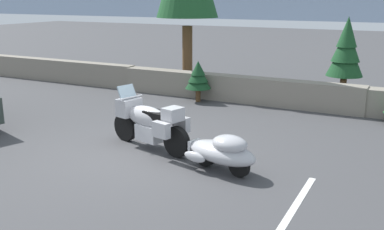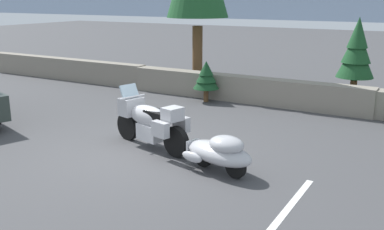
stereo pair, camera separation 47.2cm
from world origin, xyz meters
name	(u,v)px [view 1 (the left image)]	position (x,y,z in m)	size (l,w,h in m)	color
ground_plane	(139,153)	(0.00, 0.00, 0.00)	(80.00, 80.00, 0.00)	#424244
stone_guard_wall	(244,89)	(0.32, 5.58, 0.41)	(24.00, 0.62, 0.85)	gray
touring_motorcycle	(149,121)	(0.05, 0.37, 0.62)	(2.27, 1.10, 1.33)	black
car_shaped_trailer	(222,151)	(2.02, -0.15, 0.41)	(2.22, 1.07, 0.76)	black
pine_tree_far_right	(346,50)	(3.15, 6.77, 1.69)	(1.12, 1.12, 2.70)	brown
pine_sapling_farther	(198,76)	(-1.02, 4.96, 0.82)	(0.83, 0.83, 1.31)	brown
parking_stripe_marker	(286,220)	(3.66, -1.50, 0.00)	(0.12, 3.60, 0.01)	silver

